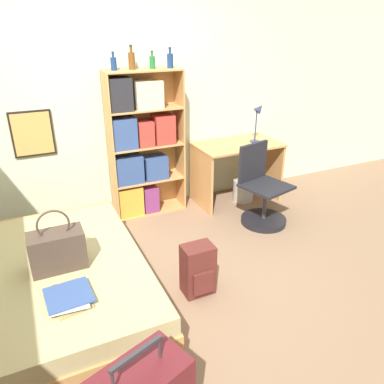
{
  "coord_description": "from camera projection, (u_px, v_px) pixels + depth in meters",
  "views": [
    {
      "loc": [
        -0.88,
        -2.57,
        2.13
      ],
      "look_at": [
        0.41,
        0.19,
        0.75
      ],
      "focal_mm": 35.0,
      "sensor_mm": 36.0,
      "label": 1
    }
  ],
  "objects": [
    {
      "name": "ground_plane",
      "position": [
        160.0,
        284.0,
        3.34
      ],
      "size": [
        14.0,
        14.0,
        0.0
      ],
      "primitive_type": "plane",
      "color": "#84664C"
    },
    {
      "name": "wall_back",
      "position": [
        104.0,
        105.0,
        4.13
      ],
      "size": [
        10.0,
        0.09,
        2.6
      ],
      "color": "beige",
      "rests_on": "ground_plane"
    },
    {
      "name": "bed",
      "position": [
        75.0,
        284.0,
        2.99
      ],
      "size": [
        1.08,
        1.87,
        0.46
      ],
      "color": "tan",
      "rests_on": "ground_plane"
    },
    {
      "name": "handbag",
      "position": [
        57.0,
        249.0,
        2.74
      ],
      "size": [
        0.39,
        0.21,
        0.48
      ],
      "color": "#47382D",
      "rests_on": "bed"
    },
    {
      "name": "book_stack_on_bed",
      "position": [
        69.0,
        297.0,
        2.47
      ],
      "size": [
        0.31,
        0.39,
        0.04
      ],
      "color": "#99894C",
      "rests_on": "bed"
    },
    {
      "name": "bookcase",
      "position": [
        140.0,
        147.0,
        4.28
      ],
      "size": [
        0.85,
        0.29,
        1.68
      ],
      "color": "tan",
      "rests_on": "ground_plane"
    },
    {
      "name": "bottle_green",
      "position": [
        114.0,
        63.0,
        3.84
      ],
      "size": [
        0.06,
        0.06,
        0.19
      ],
      "color": "navy",
      "rests_on": "bookcase"
    },
    {
      "name": "bottle_brown",
      "position": [
        132.0,
        60.0,
        3.9
      ],
      "size": [
        0.07,
        0.07,
        0.25
      ],
      "color": "brown",
      "rests_on": "bookcase"
    },
    {
      "name": "bottle_clear",
      "position": [
        152.0,
        62.0,
        3.97
      ],
      "size": [
        0.06,
        0.06,
        0.19
      ],
      "color": "#1E6B2D",
      "rests_on": "bookcase"
    },
    {
      "name": "bottle_blue",
      "position": [
        170.0,
        60.0,
        4.04
      ],
      "size": [
        0.07,
        0.07,
        0.21
      ],
      "color": "navy",
      "rests_on": "bookcase"
    },
    {
      "name": "desk",
      "position": [
        237.0,
        162.0,
        4.73
      ],
      "size": [
        1.05,
        0.63,
        0.77
      ],
      "color": "tan",
      "rests_on": "ground_plane"
    },
    {
      "name": "desk_lamp",
      "position": [
        258.0,
        115.0,
        4.57
      ],
      "size": [
        0.17,
        0.12,
        0.49
      ],
      "color": "navy",
      "rests_on": "desk"
    },
    {
      "name": "desk_chair",
      "position": [
        262.0,
        199.0,
        4.29
      ],
      "size": [
        0.58,
        0.58,
        0.91
      ],
      "color": "black",
      "rests_on": "ground_plane"
    },
    {
      "name": "backpack",
      "position": [
        198.0,
        270.0,
        3.16
      ],
      "size": [
        0.26,
        0.22,
        0.46
      ],
      "color": "#56231E",
      "rests_on": "ground_plane"
    },
    {
      "name": "waste_bin",
      "position": [
        243.0,
        190.0,
        4.87
      ],
      "size": [
        0.27,
        0.27,
        0.29
      ],
      "color": "#B7B2A8",
      "rests_on": "ground_plane"
    }
  ]
}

